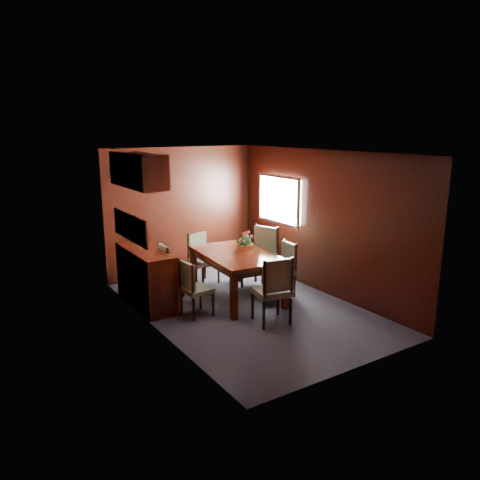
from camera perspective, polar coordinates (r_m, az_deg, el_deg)
ground at (r=7.38m, az=0.89°, el=-8.28°), size 4.50×4.50×0.00m
room_shell at (r=7.16m, az=-1.23°, el=4.61°), size 3.06×4.52×2.41m
sideboard at (r=7.53m, az=-11.36°, el=-4.47°), size 0.48×1.40×0.90m
dining_table at (r=7.57m, az=-0.38°, el=-2.40°), size 1.16×1.73×0.77m
chair_left_near at (r=6.96m, az=-5.75°, el=-5.53°), size 0.42×0.44×0.86m
chair_left_far at (r=7.45m, az=-8.38°, el=-3.71°), size 0.47×0.49×0.99m
chair_right_near at (r=7.83m, az=5.32°, el=-3.13°), size 0.46×0.47×0.91m
chair_right_far at (r=8.21m, az=2.69°, el=-1.62°), size 0.63×0.65×1.07m
chair_head at (r=6.63m, az=4.17°, el=-5.74°), size 0.56×0.54×1.01m
chair_foot at (r=8.44m, az=-4.77°, el=-1.83°), size 0.53×0.51×0.93m
flower_centerpiece at (r=7.78m, az=0.64°, el=-0.05°), size 0.29×0.29×0.29m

